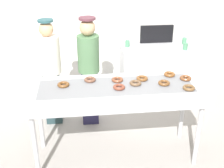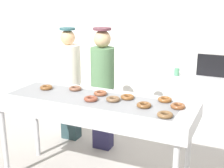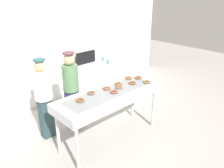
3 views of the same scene
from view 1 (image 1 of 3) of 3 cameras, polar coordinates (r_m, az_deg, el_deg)
name	(u,v)px [view 1 (image 1 of 3)]	position (r m, az deg, el deg)	size (l,w,h in m)	color
ground_plane	(116,154)	(4.03, 0.71, -13.44)	(16.00, 16.00, 0.00)	#9E9993
back_wall	(100,5)	(5.48, -2.29, 15.08)	(8.00, 0.12, 3.06)	white
fryer_conveyor	(116,93)	(3.51, 0.79, -1.68)	(2.13, 0.73, 1.01)	#B7BABF
chocolate_donut_0	(189,88)	(3.51, 14.61, -0.71)	(0.14, 0.14, 0.04)	brown
chocolate_donut_1	(164,83)	(3.56, 10.01, 0.20)	(0.14, 0.14, 0.04)	brown
chocolate_donut_2	(90,80)	(3.60, -4.27, 0.85)	(0.14, 0.14, 0.04)	brown
chocolate_donut_3	(142,78)	(3.64, 5.84, 1.09)	(0.14, 0.14, 0.04)	brown
chocolate_donut_4	(63,85)	(3.51, -9.38, -0.11)	(0.14, 0.14, 0.04)	brown
chocolate_donut_5	(135,83)	(3.52, 4.55, 0.19)	(0.14, 0.14, 0.04)	brown
chocolate_donut_6	(170,74)	(3.81, 11.04, 1.85)	(0.14, 0.14, 0.04)	brown
chocolate_donut_7	(117,80)	(3.59, 1.04, 0.85)	(0.14, 0.14, 0.04)	brown
chocolate_donut_8	(186,78)	(3.74, 14.01, 1.11)	(0.14, 0.14, 0.04)	brown
chocolate_donut_9	(119,87)	(3.41, 1.38, -0.59)	(0.14, 0.14, 0.04)	brown
worker_baker	(89,68)	(4.26, -4.49, 3.17)	(0.31, 0.31, 1.64)	#242245
worker_assistant	(50,68)	(4.36, -11.88, 3.06)	(0.33, 0.33, 1.60)	#243A3E
prep_counter	(158,68)	(5.54, 8.79, 2.98)	(1.35, 0.56, 0.85)	#B7BABF
paper_cup_0	(127,44)	(5.30, 2.99, 7.80)	(0.08, 0.08, 0.12)	#4C8C66
paper_cup_1	(184,41)	(5.61, 13.79, 8.09)	(0.08, 0.08, 0.12)	#4C8C66
paper_cup_2	(185,47)	(5.30, 13.96, 7.04)	(0.08, 0.08, 0.12)	#4C8C66
menu_display	(157,34)	(5.55, 8.60, 9.52)	(0.61, 0.04, 0.33)	black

